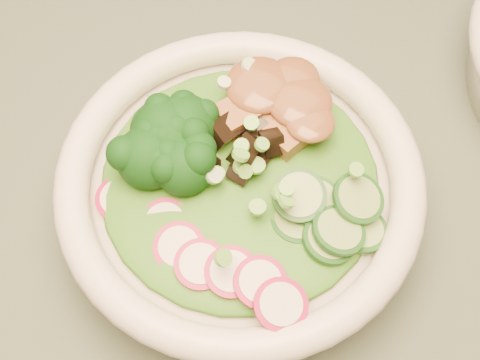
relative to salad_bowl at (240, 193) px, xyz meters
The scene contains 9 objects.
salad_bowl is the anchor object (origin of this frame).
lettuce_bed 0.02m from the salad_bowl, behind, with size 0.18×0.18×0.02m, color #2A6314.
broccoli_florets 0.06m from the salad_bowl, 163.02° to the right, with size 0.07×0.06×0.04m, color black, non-canonical shape.
radish_slices 0.06m from the salad_bowl, 72.58° to the right, with size 0.10×0.04×0.02m, color #9D0C3A, non-canonical shape.
cucumber_slices 0.06m from the salad_bowl, 13.71° to the left, with size 0.06×0.06×0.03m, color #87B062, non-canonical shape.
mushroom_heap 0.03m from the salad_bowl, 104.87° to the left, with size 0.06×0.06×0.04m, color black, non-canonical shape.
tofu_cubes 0.06m from the salad_bowl, 103.38° to the left, with size 0.08×0.05×0.03m, color brown, non-canonical shape.
peanut_sauce 0.07m from the salad_bowl, 103.38° to the left, with size 0.06×0.05×0.01m, color brown.
scallion_garnish 0.04m from the salad_bowl, behind, with size 0.17×0.17×0.02m, color #6AB640, non-canonical shape.
Camera 1 is at (-0.10, -0.25, 1.18)m, focal length 50.00 mm.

